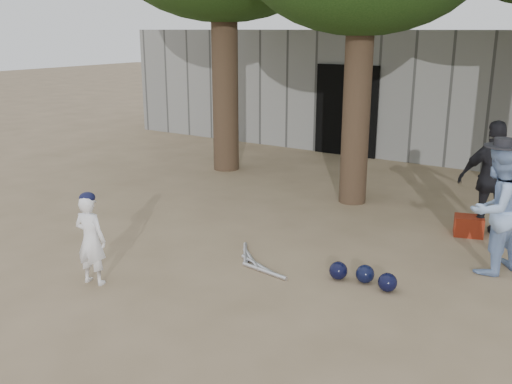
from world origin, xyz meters
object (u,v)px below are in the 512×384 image
Objects in this scene: boy_player at (91,240)px; red_bag at (469,226)px; spectator_dark at (494,179)px; spectator_blue at (495,209)px.

boy_player is 5.51m from red_bag.
red_bag is at bearing 7.44° from spectator_dark.
boy_player is 2.69× the size of red_bag.
spectator_blue is 1.44m from spectator_dark.
spectator_blue is at bearing 74.05° from spectator_dark.
spectator_blue reaches higher than boy_player.
red_bag is (3.46, 4.27, -0.41)m from boy_player.
spectator_dark is (3.71, 4.44, 0.31)m from boy_player.
boy_player is 5.04m from spectator_blue.
spectator_dark is (-0.30, 1.40, 0.04)m from spectator_blue.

